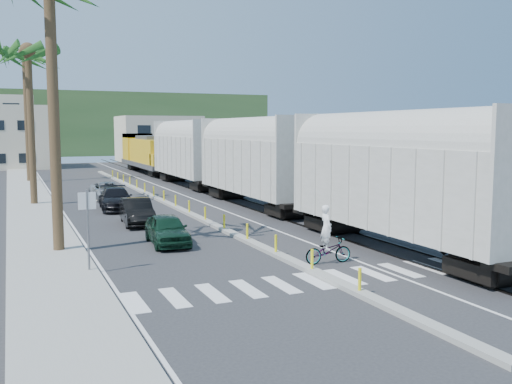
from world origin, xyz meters
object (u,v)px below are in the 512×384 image
at_px(car_lead, 167,229).
at_px(car_second, 137,212).
at_px(street_sign, 88,219).
at_px(cyclist, 328,245).

height_order(car_lead, car_second, car_second).
relative_size(street_sign, car_lead, 0.75).
height_order(car_second, cyclist, cyclist).
height_order(car_lead, cyclist, cyclist).
xyz_separation_m(street_sign, car_lead, (3.86, 3.94, -1.30)).
bearing_deg(cyclist, car_lead, 42.59).
bearing_deg(cyclist, street_sign, 81.22).
bearing_deg(car_second, street_sign, -106.48).
distance_m(street_sign, car_second, 10.53).
distance_m(car_lead, cyclist, 7.56).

